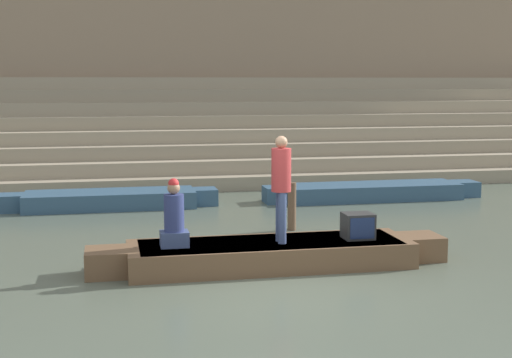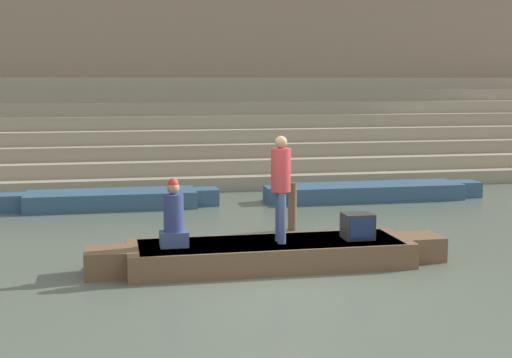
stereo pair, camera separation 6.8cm
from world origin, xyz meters
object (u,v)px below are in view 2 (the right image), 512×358
person_rowing (174,219)px  mooring_post (292,206)px  rowboat_main (270,253)px  moored_boat_shore (374,191)px  moored_boat_distant (112,199)px  person_standing (281,181)px  tv_set (358,226)px

person_rowing → mooring_post: size_ratio=1.11×
rowboat_main → moored_boat_shore: bearing=55.7°
person_rowing → moored_boat_shore: person_rowing is taller
rowboat_main → moored_boat_distant: (-2.61, 6.27, -0.01)m
person_standing → moored_boat_shore: 7.54m
mooring_post → person_standing: bearing=-108.0°
rowboat_main → moored_boat_distant: size_ratio=1.15×
person_standing → person_rowing: bearing=169.9°
person_rowing → person_standing: bearing=4.0°
tv_set → mooring_post: mooring_post is taller
person_standing → rowboat_main: bearing=148.4°
person_standing → person_rowing: 1.86m
rowboat_main → person_rowing: 1.73m
person_rowing → moored_boat_distant: 6.39m
moored_boat_shore → person_rowing: bearing=-128.1°
moored_boat_distant → mooring_post: (3.71, -3.46, 0.28)m
rowboat_main → mooring_post: (1.10, 2.80, 0.27)m
person_standing → tv_set: (1.36, 0.02, -0.81)m
rowboat_main → tv_set: size_ratio=12.02×
person_standing → moored_boat_shore: (4.02, 6.26, -1.24)m
moored_boat_shore → mooring_post: 4.59m
mooring_post → person_rowing: bearing=-133.8°
tv_set → moored_boat_distant: bearing=122.9°
rowboat_main → moored_boat_distant: rowboat_main is taller
person_rowing → moored_boat_distant: size_ratio=0.21×
person_standing → person_rowing: person_standing is taller
rowboat_main → person_standing: (0.16, -0.07, 1.23)m
mooring_post → tv_set: bearing=-81.5°
moored_boat_shore → mooring_post: bearing=-127.5°
moored_boat_distant → rowboat_main: bearing=-65.1°
person_standing → tv_set: person_standing is taller
moored_boat_shore → tv_set: bearing=-108.2°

